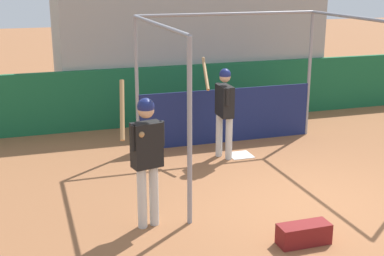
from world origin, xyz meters
name	(u,v)px	position (x,y,z in m)	size (l,w,h in m)	color
ground_plane	(313,206)	(0.00, 0.00, 0.00)	(60.00, 60.00, 0.00)	#935B38
outfield_wall	(204,93)	(0.00, 5.19, 0.69)	(24.00, 0.12, 1.37)	#196038
bleacher_section	(183,49)	(0.00, 6.85, 1.52)	(6.50, 3.20, 3.05)	#9E9E99
batting_cage	(239,95)	(-0.09, 2.82, 1.15)	(3.86, 3.49, 2.69)	gray
home_plate	(240,155)	(-0.16, 2.51, 0.01)	(0.44, 0.44, 0.02)	white
player_batter	(224,105)	(-0.52, 2.52, 1.05)	(0.51, 0.94, 1.88)	silver
player_waiting	(146,150)	(-2.57, 0.11, 1.13)	(0.67, 0.53, 2.09)	silver
equipment_bag	(304,234)	(-0.74, -1.02, 0.14)	(0.70, 0.28, 0.28)	maroon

